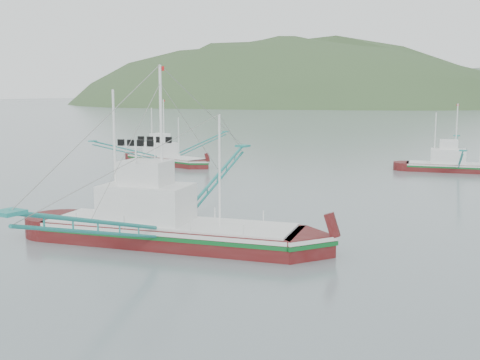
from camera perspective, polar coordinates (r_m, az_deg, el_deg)
The scene contains 5 objects.
ground at distance 40.88m, azimuth -4.41°, elevation -5.50°, with size 1200.00×1200.00×0.00m, color slate.
main_boat at distance 39.04m, azimuth -6.86°, elevation -2.78°, with size 17.43×30.04×12.35m.
bg_boat_far at distance 78.13m, azimuth 19.92°, elevation 1.91°, with size 12.62×21.76×8.95m.
bg_boat_left at distance 81.95m, azimuth -7.07°, elevation 2.64°, with size 13.17×22.87×9.36m.
headland_left at distance 441.79m, azimuth 4.09°, elevation 7.18°, with size 448.00×308.00×210.00m, color #344E28.
Camera 1 is at (23.32, -32.10, 9.86)m, focal length 45.00 mm.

